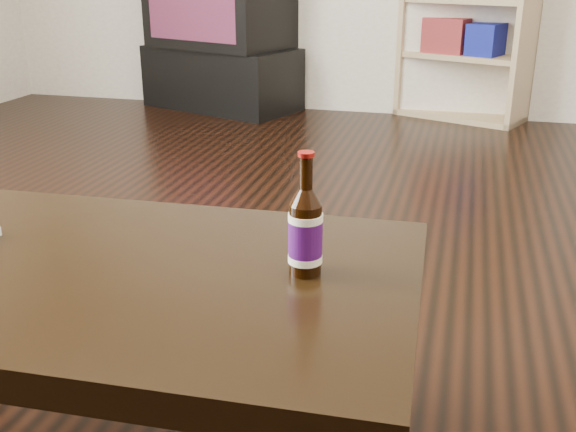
# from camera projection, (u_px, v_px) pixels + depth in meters

# --- Properties ---
(floor) EXTENTS (5.00, 6.00, 0.01)m
(floor) POSITION_uv_depth(u_px,v_px,m) (193.00, 370.00, 1.62)
(floor) COLOR black
(floor) RESTS_ON ground
(tv_stand) EXTENTS (1.09, 0.81, 0.39)m
(tv_stand) POSITION_uv_depth(u_px,v_px,m) (222.00, 78.00, 4.40)
(tv_stand) COLOR black
(tv_stand) RESTS_ON floor
(coffee_table) EXTENTS (1.14, 0.69, 0.42)m
(coffee_table) POSITION_uv_depth(u_px,v_px,m) (101.00, 292.00, 1.20)
(coffee_table) COLOR black
(coffee_table) RESTS_ON floor
(beer_bottle) EXTENTS (0.07, 0.07, 0.21)m
(beer_bottle) POSITION_uv_depth(u_px,v_px,m) (305.00, 232.00, 1.12)
(beer_bottle) COLOR black
(beer_bottle) RESTS_ON coffee_table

